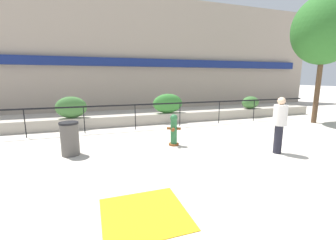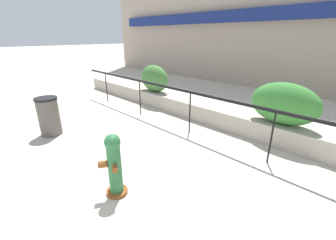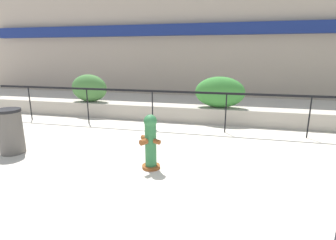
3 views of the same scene
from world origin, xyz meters
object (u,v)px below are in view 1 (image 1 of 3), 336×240
at_px(hedge_bush_0, 71,107).
at_px(trash_bin, 70,139).
at_px(hedge_bush_2, 250,102).
at_px(fire_hydrant, 174,130).
at_px(hedge_bush_1, 168,103).
at_px(pedestrian, 280,122).
at_px(street_tree, 325,30).

height_order(hedge_bush_0, trash_bin, hedge_bush_0).
height_order(hedge_bush_2, trash_bin, hedge_bush_2).
xyz_separation_m(hedge_bush_0, fire_hydrant, (3.48, -3.88, -0.43)).
distance_m(hedge_bush_0, hedge_bush_1, 4.60).
height_order(hedge_bush_0, fire_hydrant, hedge_bush_0).
relative_size(hedge_bush_0, hedge_bush_1, 0.86).
xyz_separation_m(hedge_bush_0, pedestrian, (6.21, -5.70, 0.00)).
bearing_deg(street_tree, hedge_bush_2, 128.10).
bearing_deg(pedestrian, trash_bin, 162.58).
xyz_separation_m(fire_hydrant, pedestrian, (2.73, -1.82, 0.44)).
height_order(street_tree, pedestrian, street_tree).
bearing_deg(hedge_bush_2, fire_hydrant, -148.23).
bearing_deg(hedge_bush_1, fire_hydrant, -106.01).
distance_m(hedge_bush_1, trash_bin, 5.85).
bearing_deg(fire_hydrant, hedge_bush_0, 131.89).
xyz_separation_m(hedge_bush_1, hedge_bush_2, (5.16, 0.00, -0.13)).
relative_size(fire_hydrant, pedestrian, 0.62).
distance_m(street_tree, pedestrian, 7.30).
bearing_deg(hedge_bush_0, street_tree, -12.19).
relative_size(hedge_bush_2, street_tree, 0.17).
relative_size(fire_hydrant, street_tree, 0.17).
relative_size(hedge_bush_2, pedestrian, 0.63).
bearing_deg(street_tree, hedge_bush_1, 160.45).
bearing_deg(hedge_bush_2, street_tree, -51.90).
height_order(hedge_bush_1, pedestrian, pedestrian).
xyz_separation_m(fire_hydrant, street_tree, (8.26, 1.35, 4.01)).
distance_m(hedge_bush_2, fire_hydrant, 7.38).
relative_size(hedge_bush_0, pedestrian, 0.78).
xyz_separation_m(street_tree, pedestrian, (-5.53, -3.17, -3.57)).
bearing_deg(hedge_bush_0, hedge_bush_2, 0.00).
height_order(hedge_bush_0, pedestrian, pedestrian).
xyz_separation_m(hedge_bush_0, hedge_bush_1, (4.60, 0.00, 0.01)).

